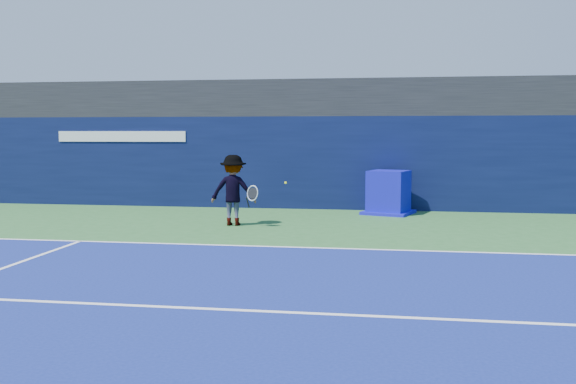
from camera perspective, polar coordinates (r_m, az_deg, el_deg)
name	(u,v)px	position (r m, az deg, el deg)	size (l,w,h in m)	color
ground	(272,279)	(10.99, -1.46, -7.73)	(80.00, 80.00, 0.00)	#2C622D
baseline	(297,247)	(13.89, 0.80, -4.94)	(24.00, 0.10, 0.01)	white
service_line	(246,310)	(9.09, -3.79, -10.47)	(24.00, 0.10, 0.01)	white
stadium_band	(333,100)	(22.14, 3.99, 8.19)	(36.00, 3.00, 1.20)	black
back_wall_assembly	(329,162)	(21.14, 3.71, 2.64)	(36.00, 1.03, 3.00)	#091135
equipment_cart	(389,194)	(19.84, 8.93, -0.18)	(1.74, 1.74, 1.32)	#0D0CA9
tennis_player	(233,190)	(17.19, -4.88, 0.16)	(1.39, 0.77, 1.89)	white
tennis_ball	(286,183)	(16.20, -0.22, 0.83)	(0.06, 0.06, 0.06)	yellow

